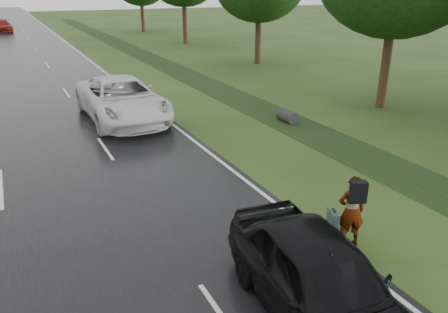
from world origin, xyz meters
TOP-DOWN VIEW (x-y plane):
  - edge_stripe_east at (6.75, 45.00)m, footprint 0.12×180.00m
  - drainage_ditch at (11.50, 18.71)m, footprint 2.20×120.00m
  - pedestrian at (7.18, 1.16)m, footprint 0.84×0.87m
  - white_pickup at (5.05, 13.43)m, footprint 3.14×6.64m
  - dark_sedan at (4.99, -0.56)m, footprint 2.46×5.02m
  - far_car_red at (1.11, 59.36)m, footprint 2.50×5.18m

SIDE VIEW (x-z plane):
  - drainage_ditch at x=11.50m, z-range -0.24..0.32m
  - edge_stripe_east at x=6.75m, z-range 0.04..0.05m
  - far_car_red at x=1.11m, z-range 0.04..1.49m
  - dark_sedan at x=4.99m, z-range 0.04..1.69m
  - pedestrian at x=7.18m, z-range 0.03..1.75m
  - white_pickup at x=5.05m, z-range 0.04..1.87m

